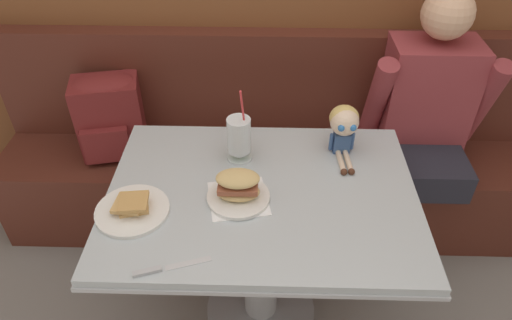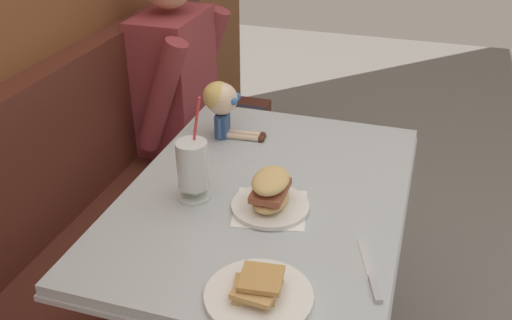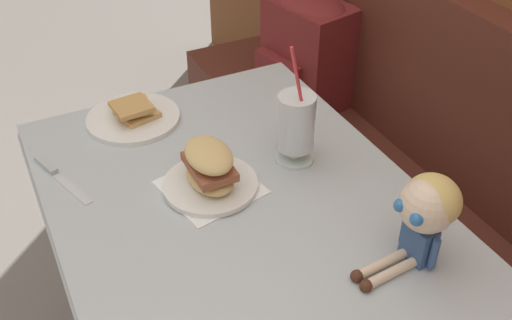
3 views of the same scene
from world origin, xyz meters
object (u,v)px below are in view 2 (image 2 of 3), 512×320
object	(u,v)px
milkshake_glass	(193,167)
diner_patron	(183,81)
butter_knife	(373,280)
seated_doll	(222,102)
toast_plate	(258,293)
sandwich_plate	(270,195)

from	to	relation	value
milkshake_glass	diner_patron	bearing A→B (deg)	25.58
butter_knife	seated_doll	bearing A→B (deg)	44.68
butter_knife	diner_patron	distance (m)	1.39
toast_plate	diner_patron	xyz separation A→B (m)	(1.16, 0.69, -0.01)
sandwich_plate	diner_patron	world-z (taller)	diner_patron
milkshake_glass	butter_knife	size ratio (longest dim) A/B	1.37
sandwich_plate	butter_knife	size ratio (longest dim) A/B	1.02
seated_doll	diner_patron	xyz separation A→B (m)	(0.42, 0.33, -0.13)
toast_plate	sandwich_plate	world-z (taller)	sandwich_plate
milkshake_glass	sandwich_plate	size ratio (longest dim) A/B	1.34
seated_doll	diner_patron	size ratio (longest dim) A/B	0.27
seated_doll	diner_patron	world-z (taller)	diner_patron
milkshake_glass	seated_doll	size ratio (longest dim) A/B	1.42
diner_patron	milkshake_glass	bearing A→B (deg)	-154.42
toast_plate	butter_knife	distance (m)	0.28
toast_plate	seated_doll	world-z (taller)	seated_doll
butter_knife	seated_doll	world-z (taller)	seated_doll
milkshake_glass	seated_doll	world-z (taller)	milkshake_glass
milkshake_glass	seated_doll	bearing A→B (deg)	8.32
milkshake_glass	seated_doll	distance (m)	0.40
sandwich_plate	toast_plate	bearing A→B (deg)	-168.18
toast_plate	butter_knife	size ratio (longest dim) A/B	1.09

